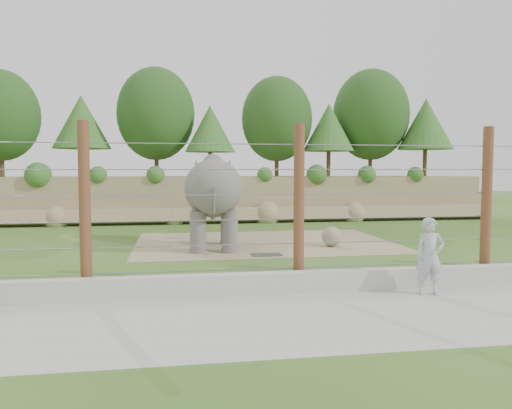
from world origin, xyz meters
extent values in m
plane|color=#316019|center=(0.00, 0.00, 0.00)|extent=(90.00, 90.00, 0.00)
cube|color=#897B53|center=(0.00, 13.00, 1.25)|extent=(30.00, 4.00, 2.50)
cube|color=#897B53|center=(0.00, 10.70, 0.35)|extent=(30.00, 1.37, 1.07)
cylinder|color=#3F2B19|center=(-12.00, 12.00, 3.38)|extent=(0.24, 0.24, 1.75)
sphere|color=#1A4919|center=(-12.00, 12.00, 5.75)|extent=(4.00, 4.00, 4.00)
cylinder|color=#3F2B19|center=(-8.00, 12.50, 3.29)|extent=(0.24, 0.24, 1.58)
sphere|color=#1A4919|center=(-8.00, 12.50, 5.42)|extent=(3.60, 3.60, 3.60)
cylinder|color=#3F2B19|center=(-4.00, 13.00, 3.46)|extent=(0.24, 0.24, 1.92)
sphere|color=#1A4919|center=(-4.00, 13.00, 6.07)|extent=(4.40, 4.40, 4.40)
cylinder|color=#3F2B19|center=(-1.00, 11.80, 3.20)|extent=(0.24, 0.24, 1.40)
sphere|color=#1A4919|center=(-1.00, 11.80, 5.10)|extent=(3.20, 3.20, 3.20)
cylinder|color=#3F2B19|center=(3.00, 12.80, 3.41)|extent=(0.24, 0.24, 1.82)
sphere|color=#1A4919|center=(3.00, 12.80, 5.88)|extent=(4.16, 4.16, 4.16)
cylinder|color=#3F2B19|center=(6.00, 12.20, 3.25)|extent=(0.24, 0.24, 1.50)
sphere|color=#1A4919|center=(6.00, 12.20, 5.29)|extent=(3.44, 3.44, 3.44)
cylinder|color=#3F2B19|center=(9.00, 13.20, 3.51)|extent=(0.24, 0.24, 2.03)
sphere|color=#1A4919|center=(9.00, 13.20, 6.27)|extent=(4.64, 4.64, 4.64)
cylinder|color=#3F2B19|center=(12.00, 12.00, 3.32)|extent=(0.24, 0.24, 1.64)
sphere|color=#1A4919|center=(12.00, 12.00, 5.55)|extent=(3.76, 3.76, 3.76)
cube|color=#90815B|center=(0.50, 3.00, 0.01)|extent=(10.00, 7.00, 0.02)
cube|color=#262628|center=(0.06, 0.10, 0.04)|extent=(1.00, 0.60, 0.03)
sphere|color=gray|center=(2.81, 1.61, 0.39)|extent=(0.74, 0.74, 0.74)
cube|color=#B6B4AA|center=(0.00, -5.00, 0.25)|extent=(26.00, 0.35, 0.50)
cube|color=#B6B4AA|center=(0.00, -7.00, 0.01)|extent=(26.00, 4.00, 0.01)
cylinder|color=brown|center=(-5.00, -4.50, 2.00)|extent=(0.26, 0.26, 4.00)
cylinder|color=brown|center=(0.00, -4.50, 2.00)|extent=(0.26, 0.26, 4.00)
cylinder|color=brown|center=(5.00, -4.50, 2.00)|extent=(0.26, 0.26, 4.00)
cylinder|color=gray|center=(0.00, -4.50, 0.50)|extent=(20.00, 0.02, 0.02)
cylinder|color=gray|center=(0.00, -4.50, 1.10)|extent=(20.00, 0.02, 0.02)
cylinder|color=gray|center=(0.00, -4.50, 1.70)|extent=(20.00, 0.02, 0.02)
cylinder|color=gray|center=(0.00, -4.50, 2.30)|extent=(20.00, 0.02, 0.02)
cylinder|color=gray|center=(0.00, -4.50, 2.90)|extent=(20.00, 0.02, 0.02)
cylinder|color=gray|center=(0.00, -4.50, 3.50)|extent=(20.00, 0.02, 0.02)
imported|color=#A4A9AD|center=(2.81, -5.69, 0.90)|extent=(0.72, 0.53, 1.79)
camera|label=1|loc=(-2.97, -16.26, 2.89)|focal=35.00mm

